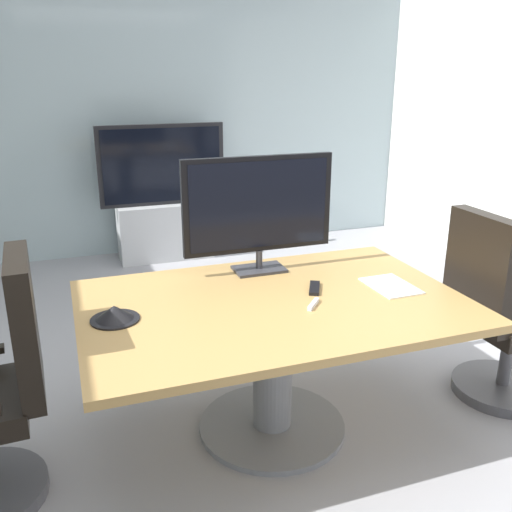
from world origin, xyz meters
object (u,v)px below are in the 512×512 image
at_px(tv_monitor, 259,207).
at_px(wall_display_unit, 164,214).
at_px(conference_table, 273,335).
at_px(office_chair_right, 498,323).
at_px(remote_control, 314,288).
at_px(conference_phone, 115,314).

distance_m(tv_monitor, wall_display_unit, 2.63).
height_order(conference_table, tv_monitor, tv_monitor).
distance_m(office_chair_right, remote_control, 1.09).
bearing_deg(remote_control, conference_table, -138.85).
bearing_deg(remote_control, tv_monitor, 141.41).
bearing_deg(wall_display_unit, conference_table, -90.31).
bearing_deg(conference_table, conference_phone, 177.77).
bearing_deg(conference_phone, conference_table, -2.23).
bearing_deg(conference_phone, wall_display_unit, 75.51).
relative_size(conference_table, conference_phone, 8.38).
height_order(conference_table, remote_control, remote_control).
relative_size(tv_monitor, remote_control, 4.94).
distance_m(conference_table, remote_control, 0.32).
xyz_separation_m(conference_phone, remote_control, (1.00, 0.03, -0.02)).
distance_m(tv_monitor, conference_phone, 0.98).
distance_m(office_chair_right, tv_monitor, 1.47).
xyz_separation_m(tv_monitor, conference_phone, (-0.83, -0.41, -0.33)).
bearing_deg(wall_display_unit, tv_monitor, -88.54).
relative_size(conference_table, office_chair_right, 1.69).
bearing_deg(conference_table, office_chair_right, -5.77).
xyz_separation_m(wall_display_unit, conference_phone, (-0.76, -2.96, 0.31)).
bearing_deg(wall_display_unit, office_chair_right, -67.80).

